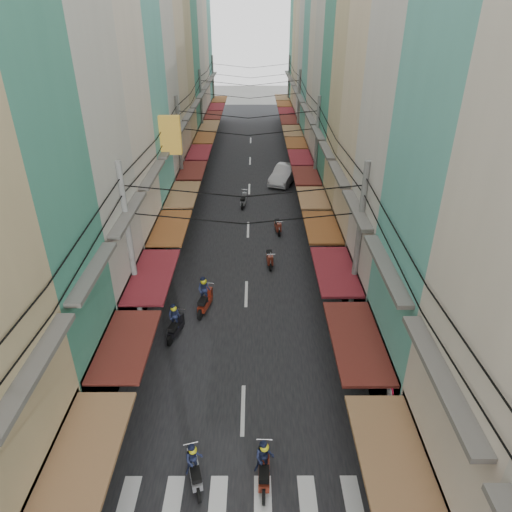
{
  "coord_description": "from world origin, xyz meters",
  "views": [
    {
      "loc": [
        0.46,
        -14.42,
        13.47
      ],
      "look_at": [
        0.52,
        6.1,
        2.26
      ],
      "focal_mm": 32.0,
      "sensor_mm": 36.0,
      "label": 1
    }
  ],
  "objects_px": {
    "white_car": "(284,182)",
    "market_umbrella": "(480,455)",
    "bicycle": "(403,331)",
    "traffic_sign": "(388,404)"
  },
  "relations": [
    {
      "from": "market_umbrella",
      "to": "traffic_sign",
      "type": "height_order",
      "value": "traffic_sign"
    },
    {
      "from": "white_car",
      "to": "traffic_sign",
      "type": "distance_m",
      "value": 27.62
    },
    {
      "from": "white_car",
      "to": "market_umbrella",
      "type": "relative_size",
      "value": 2.01
    },
    {
      "from": "white_car",
      "to": "market_umbrella",
      "type": "bearing_deg",
      "value": -61.95
    },
    {
      "from": "bicycle",
      "to": "traffic_sign",
      "type": "bearing_deg",
      "value": 159.79
    },
    {
      "from": "bicycle",
      "to": "traffic_sign",
      "type": "xyz_separation_m",
      "value": [
        -2.72,
        -6.6,
        2.18
      ]
    },
    {
      "from": "traffic_sign",
      "to": "market_umbrella",
      "type": "bearing_deg",
      "value": -44.6
    },
    {
      "from": "white_car",
      "to": "bicycle",
      "type": "height_order",
      "value": "white_car"
    },
    {
      "from": "white_car",
      "to": "bicycle",
      "type": "xyz_separation_m",
      "value": [
        4.44,
        -20.88,
        0.0
      ]
    },
    {
      "from": "white_car",
      "to": "bicycle",
      "type": "bearing_deg",
      "value": -57.25
    }
  ]
}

